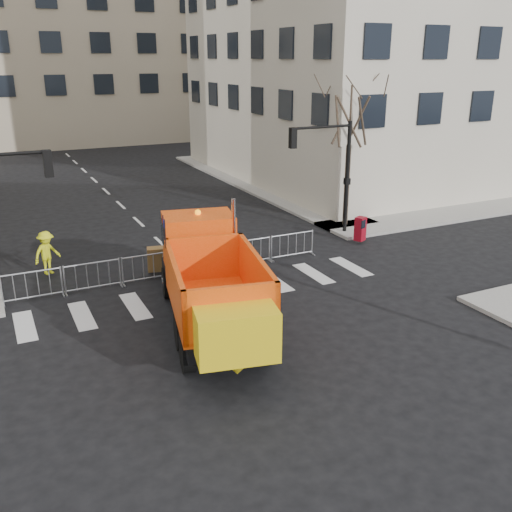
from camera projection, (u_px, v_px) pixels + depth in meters
name	position (u px, v px, depth m)	size (l,w,h in m)	color
ground	(285.00, 359.00, 16.28)	(120.00, 120.00, 0.00)	black
sidewalk_back	(186.00, 265.00, 23.48)	(64.00, 5.00, 0.15)	gray
building_far	(36.00, 16.00, 56.49)	(30.00, 18.00, 24.00)	#B9A88E
traffic_light_right	(347.00, 179.00, 26.96)	(0.18, 0.18, 5.40)	black
crowd_barriers	(175.00, 263.00, 22.25)	(12.60, 0.60, 1.10)	#9EA0A5
street_tree	(348.00, 153.00, 27.75)	(3.00, 3.00, 7.50)	#382B21
plow_truck	(210.00, 278.00, 17.56)	(4.64, 10.23, 3.84)	black
cop_a	(225.00, 253.00, 22.41)	(0.63, 0.41, 1.72)	black
cop_b	(186.00, 258.00, 21.72)	(0.89, 0.69, 1.83)	black
cop_c	(225.00, 253.00, 22.40)	(1.03, 0.43, 1.76)	black
worker	(47.00, 253.00, 22.00)	(1.11, 0.64, 1.72)	yellow
newspaper_box	(360.00, 229.00, 26.19)	(0.45, 0.40, 1.10)	maroon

